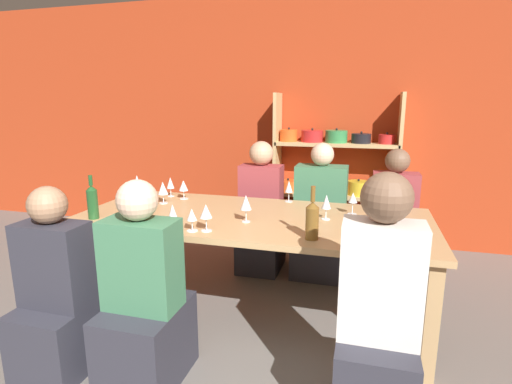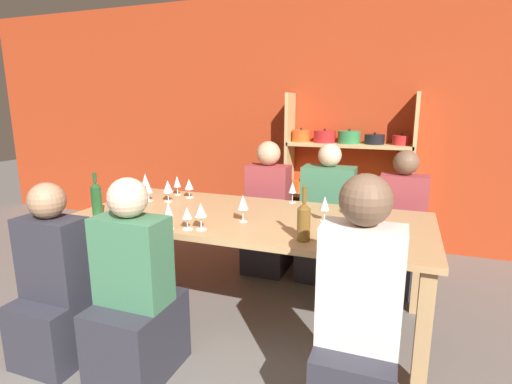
{
  "view_description": "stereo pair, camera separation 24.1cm",
  "coord_description": "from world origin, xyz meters",
  "px_view_note": "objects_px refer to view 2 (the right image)",
  "views": [
    {
      "loc": [
        0.9,
        -0.66,
        1.54
      ],
      "look_at": [
        0.15,
        2.06,
        0.91
      ],
      "focal_mm": 28.0,
      "sensor_mm": 36.0,
      "label": 1
    },
    {
      "loc": [
        1.13,
        -0.58,
        1.54
      ],
      "look_at": [
        0.15,
        2.06,
        0.91
      ],
      "focal_mm": 28.0,
      "sensor_mm": 36.0,
      "label": 2
    }
  ],
  "objects_px": {
    "dining_table": "(251,226)",
    "person_near_c": "(58,295)",
    "wine_glass_red_d": "(168,211)",
    "wine_glass_empty_c": "(187,214)",
    "wine_glass_empty_b": "(243,203)",
    "person_near_b": "(357,344)",
    "wine_glass_red_b": "(189,185)",
    "wine_glass_empty_d": "(145,180)",
    "wine_glass_empty_e": "(168,187)",
    "person_far_c": "(400,239)",
    "wine_bottle_green": "(96,198)",
    "person_far_a": "(268,223)",
    "wine_bottle_dark": "(304,221)",
    "person_far_b": "(327,229)",
    "person_near_a": "(135,305)",
    "wine_glass_red_e": "(292,188)",
    "wine_glass_red_a": "(354,201)",
    "wine_glass_empty_a": "(325,204)",
    "wine_glass_red_c": "(148,188)",
    "wine_glass_empty_f": "(201,211)",
    "shelf_unit": "(346,187)"
  },
  "relations": [
    {
      "from": "wine_bottle_dark",
      "to": "wine_glass_empty_d",
      "type": "height_order",
      "value": "wine_bottle_dark"
    },
    {
      "from": "dining_table",
      "to": "person_near_c",
      "type": "bearing_deg",
      "value": -136.36
    },
    {
      "from": "wine_glass_red_a",
      "to": "wine_glass_red_d",
      "type": "height_order",
      "value": "wine_glass_red_d"
    },
    {
      "from": "wine_glass_red_a",
      "to": "person_near_c",
      "type": "bearing_deg",
      "value": -145.48
    },
    {
      "from": "wine_glass_red_a",
      "to": "wine_glass_empty_c",
      "type": "relative_size",
      "value": 1.11
    },
    {
      "from": "wine_glass_red_c",
      "to": "person_far_a",
      "type": "relative_size",
      "value": 0.13
    },
    {
      "from": "shelf_unit",
      "to": "wine_glass_empty_e",
      "type": "height_order",
      "value": "shelf_unit"
    },
    {
      "from": "person_far_b",
      "to": "person_near_a",
      "type": "bearing_deg",
      "value": 66.59
    },
    {
      "from": "wine_glass_empty_b",
      "to": "person_near_b",
      "type": "relative_size",
      "value": 0.15
    },
    {
      "from": "wine_glass_empty_a",
      "to": "person_far_a",
      "type": "relative_size",
      "value": 0.14
    },
    {
      "from": "wine_glass_red_c",
      "to": "wine_glass_empty_f",
      "type": "distance_m",
      "value": 0.92
    },
    {
      "from": "wine_bottle_dark",
      "to": "wine_glass_red_b",
      "type": "height_order",
      "value": "wine_bottle_dark"
    },
    {
      "from": "wine_glass_empty_d",
      "to": "wine_glass_red_e",
      "type": "relative_size",
      "value": 1.08
    },
    {
      "from": "wine_glass_red_c",
      "to": "person_near_a",
      "type": "height_order",
      "value": "person_near_a"
    },
    {
      "from": "dining_table",
      "to": "wine_glass_empty_a",
      "type": "height_order",
      "value": "wine_glass_empty_a"
    },
    {
      "from": "wine_glass_empty_d",
      "to": "wine_glass_empty_c",
      "type": "bearing_deg",
      "value": -41.42
    },
    {
      "from": "shelf_unit",
      "to": "person_near_b",
      "type": "relative_size",
      "value": 1.31
    },
    {
      "from": "wine_glass_red_b",
      "to": "person_near_b",
      "type": "bearing_deg",
      "value": -38.17
    },
    {
      "from": "wine_glass_red_e",
      "to": "person_far_b",
      "type": "height_order",
      "value": "person_far_b"
    },
    {
      "from": "wine_bottle_green",
      "to": "person_far_a",
      "type": "relative_size",
      "value": 0.25
    },
    {
      "from": "person_near_b",
      "to": "person_far_c",
      "type": "xyz_separation_m",
      "value": [
        0.16,
        1.71,
        -0.04
      ]
    },
    {
      "from": "dining_table",
      "to": "person_near_b",
      "type": "bearing_deg",
      "value": -45.8
    },
    {
      "from": "person_far_c",
      "to": "wine_glass_empty_f",
      "type": "bearing_deg",
      "value": 46.33
    },
    {
      "from": "wine_glass_empty_b",
      "to": "wine_bottle_green",
      "type": "bearing_deg",
      "value": -168.79
    },
    {
      "from": "wine_bottle_green",
      "to": "wine_glass_red_b",
      "type": "bearing_deg",
      "value": 63.5
    },
    {
      "from": "wine_bottle_dark",
      "to": "wine_glass_empty_f",
      "type": "bearing_deg",
      "value": -178.07
    },
    {
      "from": "dining_table",
      "to": "wine_glass_red_d",
      "type": "height_order",
      "value": "wine_glass_red_d"
    },
    {
      "from": "wine_bottle_dark",
      "to": "person_far_c",
      "type": "xyz_separation_m",
      "value": [
        0.53,
        1.22,
        -0.45
      ]
    },
    {
      "from": "wine_glass_empty_c",
      "to": "wine_glass_red_d",
      "type": "distance_m",
      "value": 0.12
    },
    {
      "from": "person_near_a",
      "to": "person_far_c",
      "type": "height_order",
      "value": "person_far_c"
    },
    {
      "from": "dining_table",
      "to": "wine_glass_red_b",
      "type": "bearing_deg",
      "value": 154.01
    },
    {
      "from": "wine_glass_empty_b",
      "to": "wine_glass_empty_f",
      "type": "bearing_deg",
      "value": -125.71
    },
    {
      "from": "wine_glass_red_d",
      "to": "person_near_c",
      "type": "relative_size",
      "value": 0.16
    },
    {
      "from": "wine_bottle_dark",
      "to": "wine_glass_empty_b",
      "type": "distance_m",
      "value": 0.53
    },
    {
      "from": "wine_glass_empty_b",
      "to": "person_near_b",
      "type": "xyz_separation_m",
      "value": [
        0.85,
        -0.72,
        -0.41
      ]
    },
    {
      "from": "person_near_b",
      "to": "person_near_c",
      "type": "height_order",
      "value": "person_near_b"
    },
    {
      "from": "wine_glass_empty_d",
      "to": "person_far_c",
      "type": "distance_m",
      "value": 2.22
    },
    {
      "from": "person_near_a",
      "to": "person_near_b",
      "type": "distance_m",
      "value": 1.23
    },
    {
      "from": "person_near_b",
      "to": "person_far_c",
      "type": "height_order",
      "value": "person_near_b"
    },
    {
      "from": "wine_glass_red_b",
      "to": "wine_glass_empty_e",
      "type": "height_order",
      "value": "wine_glass_empty_e"
    },
    {
      "from": "wine_glass_red_a",
      "to": "person_near_b",
      "type": "xyz_separation_m",
      "value": [
        0.17,
        -1.1,
        -0.4
      ]
    },
    {
      "from": "wine_glass_red_c",
      "to": "wine_glass_empty_a",
      "type": "bearing_deg",
      "value": -2.65
    },
    {
      "from": "wine_glass_red_e",
      "to": "person_far_a",
      "type": "distance_m",
      "value": 0.65
    },
    {
      "from": "wine_glass_empty_c",
      "to": "wine_glass_red_e",
      "type": "relative_size",
      "value": 0.84
    },
    {
      "from": "wine_bottle_dark",
      "to": "wine_glass_red_c",
      "type": "bearing_deg",
      "value": 160.5
    },
    {
      "from": "wine_glass_empty_a",
      "to": "person_far_b",
      "type": "xyz_separation_m",
      "value": [
        -0.13,
        0.86,
        -0.45
      ]
    },
    {
      "from": "person_far_a",
      "to": "person_far_b",
      "type": "bearing_deg",
      "value": -172.93
    },
    {
      "from": "shelf_unit",
      "to": "person_near_c",
      "type": "distance_m",
      "value": 2.9
    },
    {
      "from": "wine_glass_red_b",
      "to": "wine_glass_red_e",
      "type": "xyz_separation_m",
      "value": [
        0.86,
        0.14,
        0.01
      ]
    },
    {
      "from": "wine_glass_empty_a",
      "to": "wine_glass_empty_e",
      "type": "distance_m",
      "value": 1.29
    }
  ]
}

